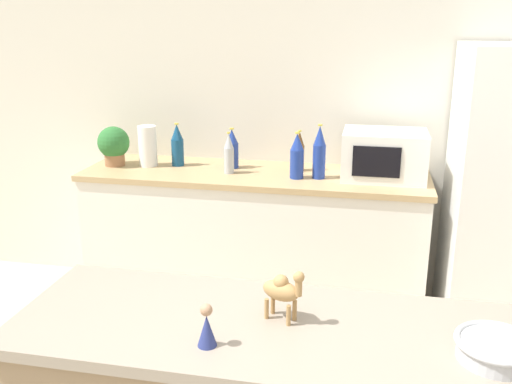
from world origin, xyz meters
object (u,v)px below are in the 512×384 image
Objects in this scene: potted_plant at (114,144)px; back_bottle_4 at (319,153)px; paper_towel_roll at (148,146)px; camel_figurine at (283,290)px; back_bottle_2 at (232,149)px; back_bottle_3 at (299,152)px; back_bottle_1 at (297,156)px; microwave at (384,155)px; wise_man_figurine_blue at (207,328)px; back_bottle_5 at (229,154)px; back_bottle_0 at (177,145)px; fruit_bowl at (496,348)px.

back_bottle_4 is at bearing -1.89° from potted_plant.
paper_towel_roll is 1.53× the size of camel_figurine.
back_bottle_2 is 0.42m from back_bottle_3.
back_bottle_1 is 0.86× the size of back_bottle_4.
back_bottle_3 is at bearing 172.14° from microwave.
back_bottle_1 reaches higher than wise_man_figurine_blue.
back_bottle_2 reaches higher than camel_figurine.
back_bottle_5 is at bearing -7.56° from paper_towel_roll.
wise_man_figurine_blue is (-0.18, -0.18, -0.04)m from camel_figurine.
back_bottle_0 reaches higher than wise_man_figurine_blue.
fruit_bowl is at bearing -48.09° from paper_towel_roll.
microwave is (1.69, 0.04, 0.00)m from potted_plant.
potted_plant is 1.69m from microwave.
potted_plant is 0.99× the size of back_bottle_3.
camel_figurine is (-0.58, 0.09, 0.06)m from fruit_bowl.
back_bottle_0 is 0.78m from back_bottle_3.
paper_towel_roll is at bearing 172.44° from back_bottle_5.
back_bottle_0 is at bearing 178.15° from microwave.
paper_towel_roll is at bearing 176.01° from back_bottle_4.
potted_plant is 0.99× the size of back_bottle_5.
back_bottle_4 is at bearing -7.58° from back_bottle_0.
back_bottle_1 is at bearing 96.37° from camel_figurine.
back_bottle_3 is at bearing 2.25° from back_bottle_2.
back_bottle_5 is at bearing -84.16° from back_bottle_2.
microwave is at bearing 11.95° from back_bottle_1.
back_bottle_3 is 2.03× the size of wise_man_figurine_blue.
back_bottle_2 is at bearing 121.06° from fruit_bowl.
microwave is 0.51m from back_bottle_1.
back_bottle_4 is at bearing 86.77° from wise_man_figurine_blue.
back_bottle_4 reaches higher than back_bottle_5.
back_bottle_3 is 0.21m from back_bottle_4.
microwave reaches higher than potted_plant.
wise_man_figurine_blue is (0.03, -2.10, -0.01)m from back_bottle_3.
back_bottle_5 is at bearing -17.80° from back_bottle_0.
back_bottle_5 is (-0.42, 0.03, -0.01)m from back_bottle_1.
potted_plant reaches higher than wise_man_figurine_blue.
fruit_bowl is at bearing 6.65° from wise_man_figurine_blue.
fruit_bowl is (0.64, -1.86, -0.07)m from back_bottle_4.
back_bottle_4 reaches higher than back_bottle_2.
back_bottle_1 is 0.42m from back_bottle_5.
back_bottle_0 is 1.08× the size of back_bottle_2.
fruit_bowl is at bearing -57.49° from back_bottle_5.
back_bottle_5 is at bearing -2.98° from potted_plant.
microwave is at bearing -3.29° from back_bottle_2.
back_bottle_0 is 1.08× the size of back_bottle_3.
back_bottle_0 reaches higher than potted_plant.
paper_towel_roll is 0.93× the size of back_bottle_1.
back_bottle_4 is at bearing 92.18° from camel_figurine.
back_bottle_1 is 1.99m from fruit_bowl.
fruit_bowl is at bearing -70.96° from back_bottle_4.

